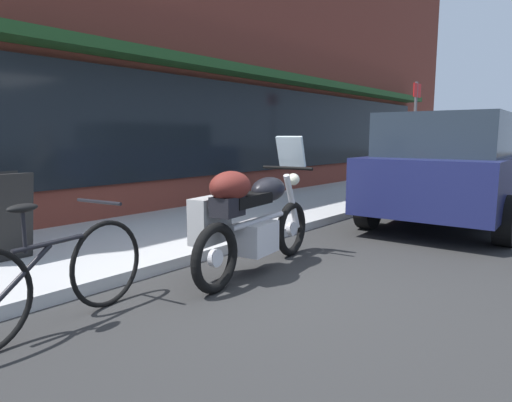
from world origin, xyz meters
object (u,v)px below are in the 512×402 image
at_px(sandwich_board_sign, 0,217).
at_px(parking_sign_pole, 415,127).
at_px(parked_minivan, 458,166).
at_px(parked_bicycle, 51,277).
at_px(touring_motorcycle, 249,216).

bearing_deg(sandwich_board_sign, parking_sign_pole, -5.64).
xyz_separation_m(parked_minivan, sandwich_board_sign, (-5.99, 2.75, -0.34)).
relative_size(parked_minivan, parking_sign_pole, 1.91).
relative_size(sandwich_board_sign, parking_sign_pole, 0.36).
bearing_deg(parked_minivan, sandwich_board_sign, 155.37).
distance_m(parked_bicycle, parking_sign_pole, 9.44).
distance_m(touring_motorcycle, parked_minivan, 4.50).
height_order(touring_motorcycle, sandwich_board_sign, touring_motorcycle).
xyz_separation_m(touring_motorcycle, parked_bicycle, (-1.90, 0.26, -0.22)).
relative_size(touring_motorcycle, sandwich_board_sign, 2.33).
bearing_deg(touring_motorcycle, parking_sign_pole, 8.47).
relative_size(touring_motorcycle, parking_sign_pole, 0.83).
height_order(touring_motorcycle, parked_bicycle, touring_motorcycle).
relative_size(parked_minivan, sandwich_board_sign, 5.37).
height_order(parked_bicycle, parking_sign_pole, parking_sign_pole).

